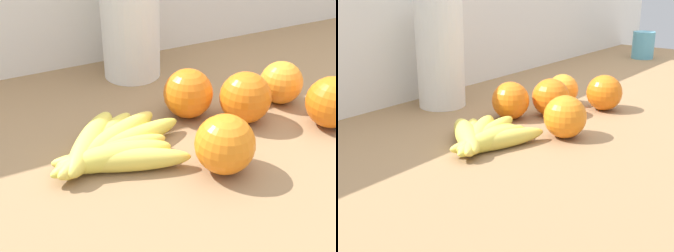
{
  "view_description": "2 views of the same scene",
  "coord_description": "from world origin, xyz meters",
  "views": [
    {
      "loc": [
        -0.58,
        -0.46,
        1.23
      ],
      "look_at": [
        -0.34,
        0.02,
        0.9
      ],
      "focal_mm": 46.41,
      "sensor_mm": 36.0,
      "label": 1
    },
    {
      "loc": [
        -0.98,
        -0.46,
        1.15
      ],
      "look_at": [
        -0.39,
        0.01,
        0.9
      ],
      "focal_mm": 46.29,
      "sensor_mm": 36.0,
      "label": 2
    }
  ],
  "objects": [
    {
      "name": "orange_center",
      "position": [
        -0.27,
        0.09,
        0.9
      ],
      "size": [
        0.08,
        0.08,
        0.08
      ],
      "primitive_type": "sphere",
      "color": "orange",
      "rests_on": "counter"
    },
    {
      "name": "wall_back",
      "position": [
        0.0,
        0.41,
        0.65
      ],
      "size": [
        2.31,
        0.06,
        1.3
      ],
      "primitive_type": "cube",
      "color": "silver",
      "rests_on": "ground"
    },
    {
      "name": "orange_back_right",
      "position": [
        -0.1,
        0.06,
        0.9
      ],
      "size": [
        0.07,
        0.07,
        0.07
      ],
      "primitive_type": "sphere",
      "color": "orange",
      "rests_on": "counter"
    },
    {
      "name": "paper_towel_roll",
      "position": [
        -0.29,
        0.28,
        0.99
      ],
      "size": [
        0.11,
        0.11,
        0.28
      ],
      "color": "white",
      "rests_on": "counter"
    },
    {
      "name": "orange_right",
      "position": [
        -0.19,
        0.04,
        0.91
      ],
      "size": [
        0.08,
        0.08,
        0.08
      ],
      "primitive_type": "sphere",
      "color": "orange",
      "rests_on": "counter"
    },
    {
      "name": "banana_bunch",
      "position": [
        -0.43,
        0.03,
        0.88
      ],
      "size": [
        0.22,
        0.19,
        0.04
      ],
      "color": "#DAC64C",
      "rests_on": "counter"
    },
    {
      "name": "orange_back_left",
      "position": [
        -0.08,
        -0.04,
        0.91
      ],
      "size": [
        0.08,
        0.08,
        0.08
      ],
      "primitive_type": "sphere",
      "color": "orange",
      "rests_on": "counter"
    },
    {
      "name": "orange_far_right",
      "position": [
        -0.3,
        -0.06,
        0.91
      ],
      "size": [
        0.08,
        0.08,
        0.08
      ],
      "primitive_type": "sphere",
      "color": "orange",
      "rests_on": "counter"
    }
  ]
}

